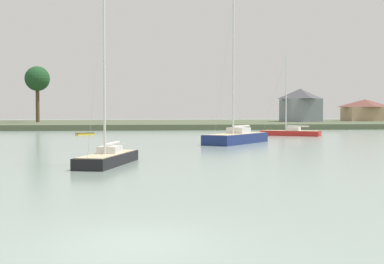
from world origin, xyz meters
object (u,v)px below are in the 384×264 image
(sailboat_red, at_px, (291,134))
(sailboat_navy, at_px, (237,140))
(dinghy_yellow, at_px, (85,134))
(sailboat_black, at_px, (108,161))

(sailboat_red, relative_size, sailboat_navy, 0.74)
(sailboat_red, height_order, sailboat_navy, sailboat_navy)
(dinghy_yellow, height_order, sailboat_black, sailboat_black)
(dinghy_yellow, distance_m, sailboat_black, 42.35)
(sailboat_red, bearing_deg, sailboat_black, -122.54)
(sailboat_red, distance_m, dinghy_yellow, 28.81)
(sailboat_red, xyz_separation_m, dinghy_yellow, (-28.24, 5.71, -0.12))
(sailboat_black, bearing_deg, sailboat_navy, 58.81)
(sailboat_red, xyz_separation_m, sailboat_black, (-23.19, -36.35, -0.01))
(dinghy_yellow, distance_m, sailboat_navy, 27.80)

